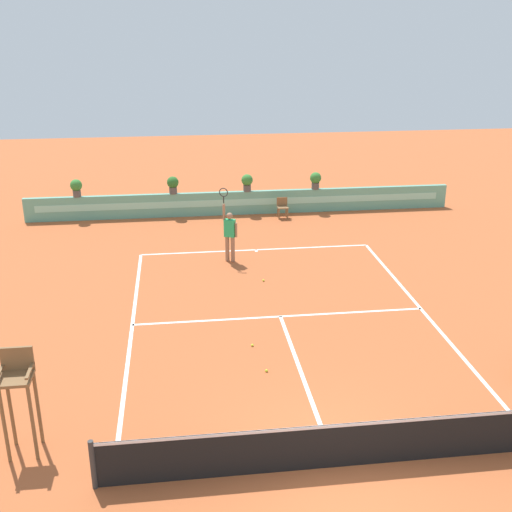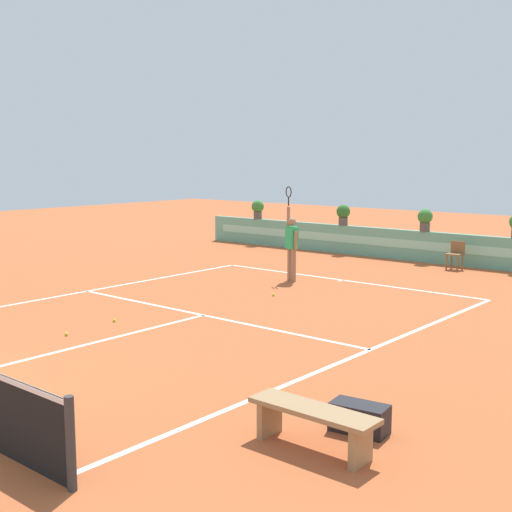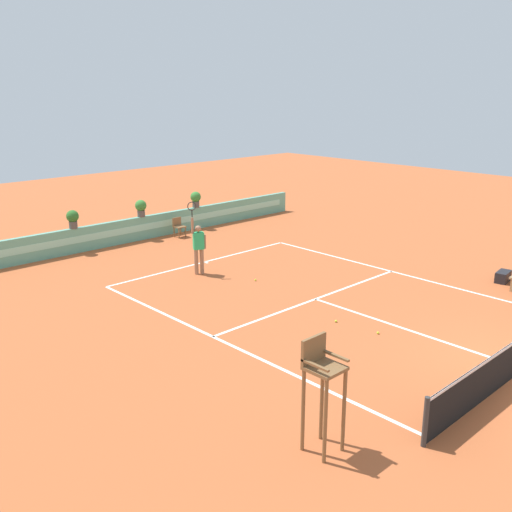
{
  "view_description": "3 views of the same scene",
  "coord_description": "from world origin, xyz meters",
  "px_view_note": "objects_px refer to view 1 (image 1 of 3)",
  "views": [
    {
      "loc": [
        -2.7,
        -9.39,
        7.88
      ],
      "look_at": [
        -0.41,
        8.65,
        1.0
      ],
      "focal_mm": 44.32,
      "sensor_mm": 36.0,
      "label": 1
    },
    {
      "loc": [
        10.0,
        -3.76,
        3.35
      ],
      "look_at": [
        -0.41,
        8.65,
        1.0
      ],
      "focal_mm": 47.59,
      "sensor_mm": 36.0,
      "label": 2
    },
    {
      "loc": [
        -12.99,
        -4.58,
        6.3
      ],
      "look_at": [
        -0.41,
        8.65,
        1.0
      ],
      "focal_mm": 40.84,
      "sensor_mm": 36.0,
      "label": 3
    }
  ],
  "objects_px": {
    "tennis_ball_by_sideline": "(266,371)",
    "potted_plant_far_left": "(76,187)",
    "umpire_chair": "(19,390)",
    "tennis_ball_near_baseline": "(252,345)",
    "tennis_player": "(230,232)",
    "potted_plant_centre": "(247,182)",
    "potted_plant_left": "(173,184)",
    "potted_plant_right": "(316,180)",
    "ball_kid_chair": "(282,207)",
    "tennis_ball_mid_court": "(263,280)"
  },
  "relations": [
    {
      "from": "ball_kid_chair",
      "to": "potted_plant_left",
      "type": "xyz_separation_m",
      "value": [
        -4.5,
        0.73,
        0.93
      ]
    },
    {
      "from": "umpire_chair",
      "to": "potted_plant_right",
      "type": "bearing_deg",
      "value": 59.3
    },
    {
      "from": "umpire_chair",
      "to": "tennis_ball_by_sideline",
      "type": "height_order",
      "value": "umpire_chair"
    },
    {
      "from": "umpire_chair",
      "to": "potted_plant_far_left",
      "type": "relative_size",
      "value": 2.96
    },
    {
      "from": "potted_plant_centre",
      "to": "tennis_ball_by_sideline",
      "type": "bearing_deg",
      "value": -94.49
    },
    {
      "from": "tennis_player",
      "to": "tennis_ball_near_baseline",
      "type": "height_order",
      "value": "tennis_player"
    },
    {
      "from": "potted_plant_left",
      "to": "tennis_ball_by_sideline",
      "type": "bearing_deg",
      "value": -80.76
    },
    {
      "from": "umpire_chair",
      "to": "potted_plant_centre",
      "type": "xyz_separation_m",
      "value": [
        6.04,
        15.13,
        0.07
      ]
    },
    {
      "from": "tennis_ball_mid_court",
      "to": "potted_plant_left",
      "type": "height_order",
      "value": "potted_plant_left"
    },
    {
      "from": "tennis_ball_by_sideline",
      "to": "potted_plant_far_left",
      "type": "relative_size",
      "value": 0.09
    },
    {
      "from": "tennis_player",
      "to": "potted_plant_centre",
      "type": "distance_m",
      "value": 5.64
    },
    {
      "from": "ball_kid_chair",
      "to": "tennis_player",
      "type": "relative_size",
      "value": 0.33
    },
    {
      "from": "potted_plant_centre",
      "to": "umpire_chair",
      "type": "bearing_deg",
      "value": -111.77
    },
    {
      "from": "umpire_chair",
      "to": "ball_kid_chair",
      "type": "relative_size",
      "value": 2.52
    },
    {
      "from": "ball_kid_chair",
      "to": "tennis_ball_by_sideline",
      "type": "relative_size",
      "value": 12.5
    },
    {
      "from": "potted_plant_far_left",
      "to": "potted_plant_centre",
      "type": "distance_m",
      "value": 7.02
    },
    {
      "from": "tennis_ball_mid_court",
      "to": "ball_kid_chair",
      "type": "bearing_deg",
      "value": 75.53
    },
    {
      "from": "potted_plant_far_left",
      "to": "potted_plant_right",
      "type": "xyz_separation_m",
      "value": [
        9.96,
        0.0,
        0.0
      ]
    },
    {
      "from": "umpire_chair",
      "to": "tennis_player",
      "type": "relative_size",
      "value": 0.83
    },
    {
      "from": "tennis_player",
      "to": "tennis_ball_mid_court",
      "type": "relative_size",
      "value": 38.01
    },
    {
      "from": "potted_plant_left",
      "to": "potted_plant_right",
      "type": "height_order",
      "value": "same"
    },
    {
      "from": "tennis_ball_mid_court",
      "to": "potted_plant_centre",
      "type": "height_order",
      "value": "potted_plant_centre"
    },
    {
      "from": "umpire_chair",
      "to": "tennis_ball_near_baseline",
      "type": "relative_size",
      "value": 31.47
    },
    {
      "from": "tennis_ball_near_baseline",
      "to": "ball_kid_chair",
      "type": "bearing_deg",
      "value": 76.58
    },
    {
      "from": "tennis_ball_by_sideline",
      "to": "potted_plant_left",
      "type": "distance_m",
      "value": 13.12
    },
    {
      "from": "tennis_player",
      "to": "potted_plant_far_left",
      "type": "distance_m",
      "value": 7.99
    },
    {
      "from": "potted_plant_centre",
      "to": "potted_plant_right",
      "type": "height_order",
      "value": "same"
    },
    {
      "from": "tennis_ball_near_baseline",
      "to": "potted_plant_centre",
      "type": "relative_size",
      "value": 0.09
    },
    {
      "from": "tennis_ball_mid_court",
      "to": "potted_plant_left",
      "type": "bearing_deg",
      "value": 110.53
    },
    {
      "from": "potted_plant_left",
      "to": "tennis_ball_near_baseline",
      "type": "bearing_deg",
      "value": -80.64
    },
    {
      "from": "ball_kid_chair",
      "to": "potted_plant_far_left",
      "type": "bearing_deg",
      "value": 175.03
    },
    {
      "from": "ball_kid_chair",
      "to": "tennis_ball_near_baseline",
      "type": "height_order",
      "value": "ball_kid_chair"
    },
    {
      "from": "tennis_ball_by_sideline",
      "to": "potted_plant_centre",
      "type": "relative_size",
      "value": 0.09
    },
    {
      "from": "tennis_player",
      "to": "potted_plant_left",
      "type": "height_order",
      "value": "tennis_player"
    },
    {
      "from": "ball_kid_chair",
      "to": "tennis_ball_by_sideline",
      "type": "bearing_deg",
      "value": -101.23
    },
    {
      "from": "tennis_player",
      "to": "tennis_ball_near_baseline",
      "type": "relative_size",
      "value": 38.01
    },
    {
      "from": "tennis_ball_near_baseline",
      "to": "potted_plant_left",
      "type": "relative_size",
      "value": 0.09
    },
    {
      "from": "tennis_player",
      "to": "potted_plant_centre",
      "type": "xyz_separation_m",
      "value": [
        1.22,
        5.49,
        0.36
      ]
    },
    {
      "from": "tennis_ball_by_sideline",
      "to": "potted_plant_right",
      "type": "xyz_separation_m",
      "value": [
        3.95,
        12.87,
        1.38
      ]
    },
    {
      "from": "tennis_ball_mid_court",
      "to": "potted_plant_centre",
      "type": "relative_size",
      "value": 0.09
    },
    {
      "from": "tennis_ball_by_sideline",
      "to": "tennis_player",
      "type": "bearing_deg",
      "value": 91.67
    },
    {
      "from": "umpire_chair",
      "to": "potted_plant_far_left",
      "type": "bearing_deg",
      "value": 93.69
    },
    {
      "from": "tennis_player",
      "to": "tennis_ball_by_sideline",
      "type": "relative_size",
      "value": 38.01
    },
    {
      "from": "umpire_chair",
      "to": "potted_plant_far_left",
      "type": "xyz_separation_m",
      "value": [
        -0.98,
        15.13,
        0.07
      ]
    },
    {
      "from": "potted_plant_centre",
      "to": "tennis_ball_near_baseline",
      "type": "bearing_deg",
      "value": -95.87
    },
    {
      "from": "umpire_chair",
      "to": "tennis_player",
      "type": "bearing_deg",
      "value": 63.44
    },
    {
      "from": "umpire_chair",
      "to": "tennis_ball_mid_court",
      "type": "distance_m",
      "value": 9.68
    },
    {
      "from": "potted_plant_far_left",
      "to": "potted_plant_centre",
      "type": "relative_size",
      "value": 1.0
    },
    {
      "from": "tennis_ball_by_sideline",
      "to": "potted_plant_left",
      "type": "height_order",
      "value": "potted_plant_left"
    },
    {
      "from": "ball_kid_chair",
      "to": "potted_plant_right",
      "type": "bearing_deg",
      "value": 25.42
    }
  ]
}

